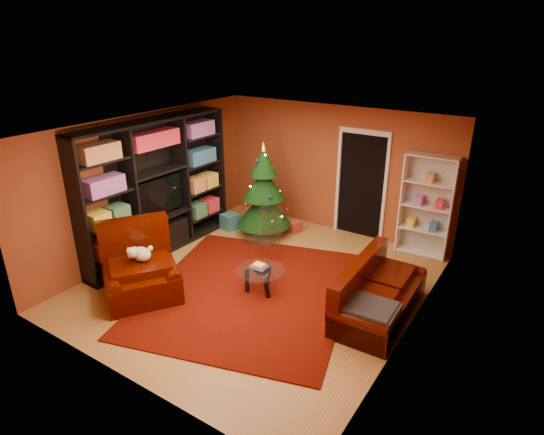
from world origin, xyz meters
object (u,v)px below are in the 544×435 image
Objects in this scene: rug at (249,291)px; christmas_tree at (264,191)px; media_unit at (156,188)px; sofa at (381,290)px; armchair at (140,269)px; gift_box_teal at (230,221)px; coffee_table at (260,281)px; dog at (141,254)px; gift_box_red at (294,227)px; white_bookshelf at (426,207)px; acrylic_chair at (264,238)px.

christmas_tree is at bearing 117.75° from rug.
media_unit is 4.38m from sofa.
gift_box_teal is at bearing 43.21° from armchair.
gift_box_teal is 0.41× the size of coffee_table.
dog is (0.93, -1.26, -0.55)m from media_unit.
rug is 1.11× the size of media_unit.
christmas_tree is at bearing 28.05° from armchair.
armchair reaches higher than gift_box_teal.
coffee_table is at bearing 103.03° from sofa.
coffee_table is at bearing -72.25° from gift_box_red.
sofa is at bearing -31.83° from dog.
media_unit reaches higher than armchair.
rug is 15.13× the size of gift_box_red.
sofa is (4.29, 0.25, -0.84)m from media_unit.
sofa is (2.58, -1.88, 0.29)m from gift_box_red.
armchair is (-3.28, -3.91, -0.48)m from white_bookshelf.
acrylic_chair reaches higher than armchair.
armchair is 2.23m from acrylic_chair.
dog is (-3.29, -3.84, -0.25)m from white_bookshelf.
armchair is (-1.36, -1.01, 0.46)m from rug.
gift_box_red is at bearing 20.96° from dog.
armchair is (-0.31, -3.00, -0.48)m from christmas_tree.
media_unit is at bearing -128.90° from gift_box_red.
rug is at bearing -6.15° from media_unit.
christmas_tree is 2.96m from dog.
acrylic_chair is (1.94, 0.66, -0.78)m from media_unit.
acrylic_chair is at bearing 7.58° from armchair.
coffee_table is (1.54, 1.04, -0.50)m from dog.
armchair reaches higher than sofa.
armchair is (-0.77, -3.46, 0.35)m from gift_box_red.
christmas_tree is at bearing 27.65° from dog.
dog is 2.19m from acrylic_chair.
christmas_tree is 8.26× the size of gift_box_red.
rug is 2.52m from gift_box_red.
sofa is at bearing 5.10° from media_unit.
christmas_tree is 2.48× the size of coffee_table.
sofa reaches higher than coffee_table.
white_bookshelf is at bearing 57.89° from coffee_table.
christmas_tree reaches higher than dog.
acrylic_chair is (1.01, 1.93, -0.23)m from dog.
rug is 2.11m from sofa.
white_bookshelf is at bearing 0.35° from sofa.
christmas_tree is 3.40m from sofa.
rug is at bearing -45.36° from gift_box_teal.
sofa is at bearing -7.74° from acrylic_chair.
sofa is at bearing -24.99° from christmas_tree.
acrylic_chair is at bearing 120.84° from coffee_table.
gift_box_teal is 0.27× the size of armchair.
coffee_table is (0.17, 0.10, 0.20)m from rug.
dog reaches higher than gift_box_teal.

